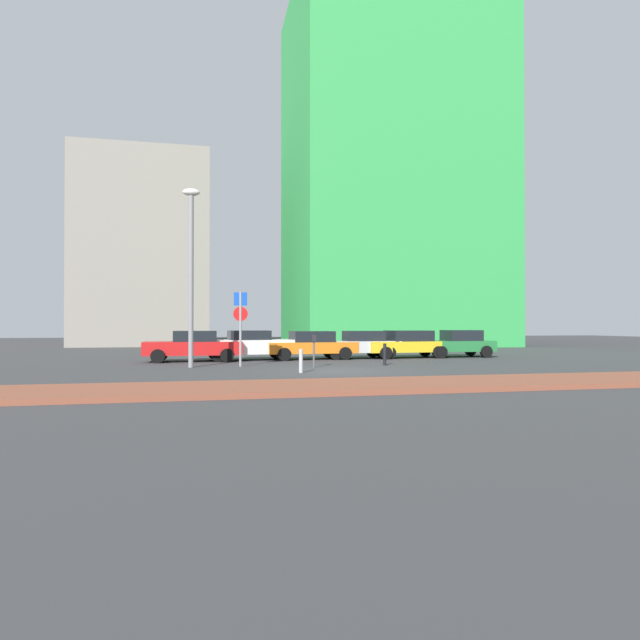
# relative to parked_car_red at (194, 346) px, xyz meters

# --- Properties ---
(ground_plane) EXTENTS (120.00, 120.00, 0.00)m
(ground_plane) POSITION_rel_parked_car_red_xyz_m (5.48, -6.41, -0.75)
(ground_plane) COLOR #38383A
(sidewalk_brick) EXTENTS (40.00, 3.06, 0.14)m
(sidewalk_brick) POSITION_rel_parked_car_red_xyz_m (5.48, -11.92, -0.68)
(sidewalk_brick) COLOR brown
(sidewalk_brick) RESTS_ON ground
(parked_car_red) EXTENTS (4.57, 1.91, 1.46)m
(parked_car_red) POSITION_rel_parked_car_red_xyz_m (0.00, 0.00, 0.00)
(parked_car_red) COLOR red
(parked_car_red) RESTS_ON ground
(parked_car_white) EXTENTS (4.71, 2.26, 1.47)m
(parked_car_white) POSITION_rel_parked_car_red_xyz_m (2.61, 0.45, 0.01)
(parked_car_white) COLOR white
(parked_car_white) RESTS_ON ground
(parked_car_orange) EXTENTS (4.67, 2.16, 1.43)m
(parked_car_orange) POSITION_rel_parked_car_red_xyz_m (5.77, 0.42, -0.01)
(parked_car_orange) COLOR orange
(parked_car_orange) RESTS_ON ground
(parked_car_silver) EXTENTS (4.16, 1.99, 1.44)m
(parked_car_silver) POSITION_rel_parked_car_red_xyz_m (8.39, 0.60, -0.01)
(parked_car_silver) COLOR #B7BABF
(parked_car_silver) RESTS_ON ground
(parked_car_yellow) EXTENTS (4.71, 2.29, 1.45)m
(parked_car_yellow) POSITION_rel_parked_car_red_xyz_m (10.99, 0.60, 0.00)
(parked_car_yellow) COLOR gold
(parked_car_yellow) RESTS_ON ground
(parked_car_green) EXTENTS (4.04, 2.01, 1.46)m
(parked_car_green) POSITION_rel_parked_car_red_xyz_m (13.88, 0.67, -0.00)
(parked_car_green) COLOR #237238
(parked_car_green) RESTS_ON ground
(parking_sign_post) EXTENTS (0.60, 0.10, 3.13)m
(parking_sign_post) POSITION_rel_parked_car_red_xyz_m (1.97, -3.55, 1.22)
(parking_sign_post) COLOR gray
(parking_sign_post) RESTS_ON ground
(parking_meter) EXTENTS (0.18, 0.14, 1.33)m
(parking_meter) POSITION_rel_parked_car_red_xyz_m (4.85, -4.79, 0.11)
(parking_meter) COLOR #4C4C51
(parking_meter) RESTS_ON ground
(street_lamp) EXTENTS (0.70, 0.36, 7.33)m
(street_lamp) POSITION_rel_parked_car_red_xyz_m (-0.04, -3.63, 3.54)
(street_lamp) COLOR gray
(street_lamp) RESTS_ON ground
(traffic_bollard_near) EXTENTS (0.14, 0.14, 0.94)m
(traffic_bollard_near) POSITION_rel_parked_car_red_xyz_m (8.09, -4.18, -0.28)
(traffic_bollard_near) COLOR black
(traffic_bollard_near) RESTS_ON ground
(traffic_bollard_mid) EXTENTS (0.14, 0.14, 0.86)m
(traffic_bollard_mid) POSITION_rel_parked_car_red_xyz_m (3.94, -6.94, -0.32)
(traffic_bollard_mid) COLOR #B7B7BC
(traffic_bollard_mid) RESTS_ON ground
(building_colorful_midrise) EXTENTS (17.27, 15.08, 31.13)m
(building_colorful_midrise) POSITION_rel_parked_car_red_xyz_m (16.50, 18.97, 14.81)
(building_colorful_midrise) COLOR green
(building_colorful_midrise) RESTS_ON ground
(building_under_construction) EXTENTS (10.92, 11.31, 16.27)m
(building_under_construction) POSITION_rel_parked_car_red_xyz_m (-4.64, 23.50, 7.38)
(building_under_construction) COLOR gray
(building_under_construction) RESTS_ON ground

